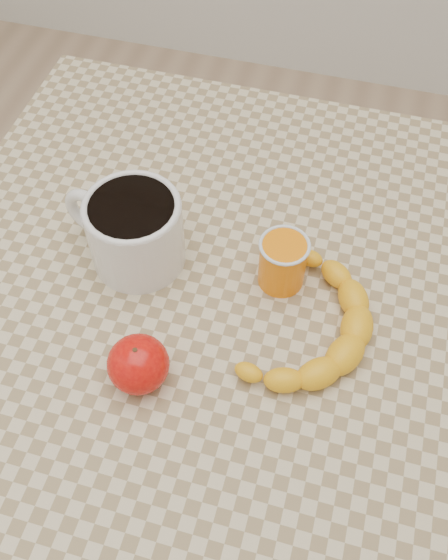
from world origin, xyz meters
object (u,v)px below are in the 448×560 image
(coffee_mug, at_px, (133,229))
(apple, at_px, (138,364))
(orange_juice_glass, at_px, (283,262))
(table, at_px, (224,324))
(banana, at_px, (308,326))

(coffee_mug, bearing_deg, apple, -68.64)
(coffee_mug, bearing_deg, orange_juice_glass, 3.94)
(table, relative_size, apple, 11.39)
(orange_juice_glass, height_order, apple, orange_juice_glass)
(table, relative_size, banana, 2.77)
(orange_juice_glass, distance_m, apple, 0.22)
(coffee_mug, xyz_separation_m, orange_juice_glass, (0.19, 0.01, -0.02))
(table, height_order, coffee_mug, coffee_mug)
(coffee_mug, height_order, apple, coffee_mug)
(table, xyz_separation_m, banana, (0.11, -0.04, 0.11))
(coffee_mug, relative_size, banana, 0.62)
(table, xyz_separation_m, orange_juice_glass, (0.07, 0.03, 0.12))
(orange_juice_glass, height_order, banana, orange_juice_glass)
(coffee_mug, relative_size, orange_juice_glass, 2.44)
(table, bearing_deg, coffee_mug, 170.50)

